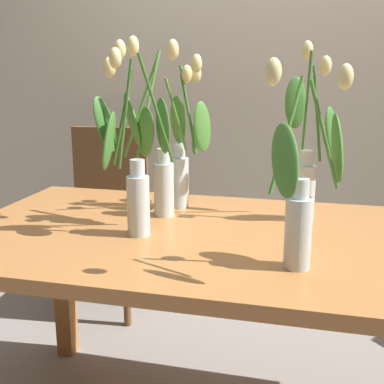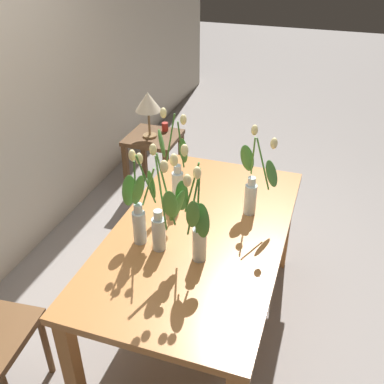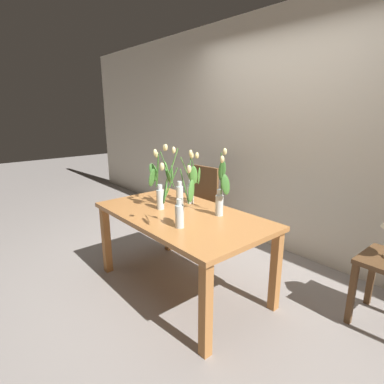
{
  "view_description": "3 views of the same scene",
  "coord_description": "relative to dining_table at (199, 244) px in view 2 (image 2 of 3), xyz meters",
  "views": [
    {
      "loc": [
        0.29,
        -1.44,
        1.23
      ],
      "look_at": [
        -0.06,
        -0.04,
        0.88
      ],
      "focal_mm": 47.43,
      "sensor_mm": 36.0,
      "label": 1
    },
    {
      "loc": [
        -1.83,
        -0.57,
        2.17
      ],
      "look_at": [
        0.03,
        0.05,
        0.95
      ],
      "focal_mm": 41.6,
      "sensor_mm": 36.0,
      "label": 2
    },
    {
      "loc": [
        1.99,
        -1.58,
        1.62
      ],
      "look_at": [
        0.08,
        0.06,
        0.94
      ],
      "focal_mm": 28.47,
      "sensor_mm": 36.0,
      "label": 3
    }
  ],
  "objects": [
    {
      "name": "tulip_vase_4",
      "position": [
        -0.24,
        -0.06,
        0.3
      ],
      "size": [
        0.23,
        0.21,
        0.57
      ],
      "color": "silver",
      "rests_on": "dining_table"
    },
    {
      "name": "tulip_vase_2",
      "position": [
        0.26,
        -0.23,
        0.27
      ],
      "size": [
        0.19,
        0.26,
        0.51
      ],
      "color": "silver",
      "rests_on": "dining_table"
    },
    {
      "name": "tulip_vase_3",
      "position": [
        -0.16,
        0.26,
        0.26
      ],
      "size": [
        0.16,
        0.19,
        0.53
      ],
      "color": "silver",
      "rests_on": "dining_table"
    },
    {
      "name": "tulip_vase_1",
      "position": [
        -0.22,
        0.13,
        0.3
      ],
      "size": [
        0.2,
        0.3,
        0.58
      ],
      "color": "silver",
      "rests_on": "dining_table"
    },
    {
      "name": "table_lamp",
      "position": [
        1.4,
        0.9,
        0.21
      ],
      "size": [
        0.22,
        0.22,
        0.4
      ],
      "color": "olive",
      "rests_on": "side_table"
    },
    {
      "name": "pillar_candle",
      "position": [
        1.56,
        0.82,
        -0.06
      ],
      "size": [
        0.06,
        0.06,
        0.07
      ],
      "primitive_type": "cylinder",
      "color": "#B72D23",
      "rests_on": "side_table"
    },
    {
      "name": "side_table",
      "position": [
        1.42,
        0.88,
        -0.22
      ],
      "size": [
        0.44,
        0.44,
        0.55
      ],
      "color": "brown",
      "rests_on": "ground"
    },
    {
      "name": "dining_table",
      "position": [
        0.0,
        0.0,
        0.0
      ],
      "size": [
        1.6,
        0.9,
        0.74
      ],
      "color": "#B7753D",
      "rests_on": "ground"
    },
    {
      "name": "ground_plane",
      "position": [
        0.0,
        0.0,
        -0.65
      ],
      "size": [
        18.0,
        18.0,
        0.0
      ],
      "primitive_type": "plane",
      "color": "gray"
    },
    {
      "name": "tulip_vase_0",
      "position": [
        0.26,
        0.22,
        0.28
      ],
      "size": [
        0.2,
        0.15,
        0.57
      ],
      "color": "silver",
      "rests_on": "dining_table"
    }
  ]
}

